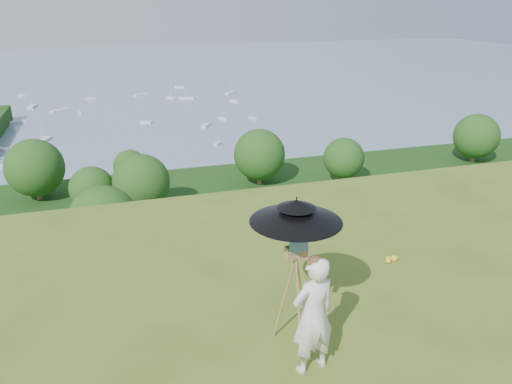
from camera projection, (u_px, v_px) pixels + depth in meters
name	position (u px, v px, depth m)	size (l,w,h in m)	color
ground	(482.00, 363.00, 6.49)	(14.00, 14.00, 0.00)	#4A651D
forest_slope	(181.00, 369.00, 48.20)	(140.00, 56.00, 22.00)	#1A3B10
shoreline_tier	(147.00, 249.00, 86.41)	(170.00, 28.00, 8.00)	#736E5C
bay_water	(113.00, 87.00, 232.86)	(700.00, 700.00, 0.00)	slate
slope_trees	(173.00, 239.00, 43.13)	(110.00, 50.00, 6.00)	#215118
harbor_town	(144.00, 214.00, 84.06)	(110.00, 22.00, 5.00)	silver
moored_boats	(81.00, 127.00, 158.88)	(140.00, 140.00, 0.70)	silver
wildflowers	(470.00, 347.00, 6.69)	(10.00, 10.50, 0.12)	yellow
painter	(313.00, 315.00, 6.10)	(0.59, 0.39, 1.61)	white
field_easel	(295.00, 290.00, 6.64)	(0.61, 0.61, 1.60)	#9B6641
sun_umbrella	(296.00, 226.00, 6.33)	(1.19, 1.19, 0.82)	black
painter_cap	(316.00, 260.00, 5.82)	(0.21, 0.25, 0.10)	pink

